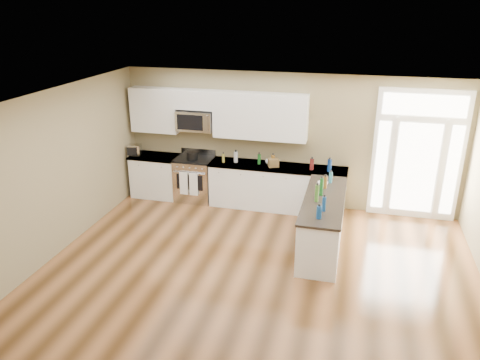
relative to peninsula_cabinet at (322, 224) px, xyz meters
The scene contains 18 objects.
ground 2.46m from the peninsula_cabinet, 112.44° to the right, with size 8.00×8.00×0.00m, color #462C13.
room_shell 2.74m from the peninsula_cabinet, 112.44° to the right, with size 8.00×8.00×8.00m.
back_cabinet_left 4.06m from the peninsula_cabinet, 159.09° to the left, with size 1.10×0.66×0.94m.
back_cabinet_right 1.81m from the peninsula_cabinet, 126.68° to the left, with size 2.85×0.66×0.94m.
peninsula_cabinet is the anchor object (origin of this frame).
upper_cabinet_left 4.39m from the peninsula_cabinet, 157.26° to the left, with size 1.04×0.33×0.95m, color white.
upper_cabinet_right 2.65m from the peninsula_cabinet, 133.15° to the left, with size 1.94×0.33×0.95m, color white.
upper_cabinet_short 3.73m from the peninsula_cabinet, 150.98° to the left, with size 0.82×0.33×0.40m, color white.
microwave 3.53m from the peninsula_cabinet, 151.57° to the left, with size 0.78×0.41×0.42m.
entry_door 2.52m from the peninsula_cabinet, 46.51° to the left, with size 1.70×0.10×2.60m.
kitchen_range 3.24m from the peninsula_cabinet, 153.48° to the left, with size 0.80×0.70×1.08m.
stockpot 3.27m from the peninsula_cabinet, 154.86° to the left, with size 0.24×0.24×0.19m, color black.
toaster_oven 4.52m from the peninsula_cabinet, 162.18° to the left, with size 0.28×0.22×0.24m, color silver.
cardboard_box 1.89m from the peninsula_cabinet, 130.04° to the left, with size 0.21×0.15×0.17m, color brown.
bowl_left 4.51m from the peninsula_cabinet, 162.25° to the left, with size 0.21×0.21×0.05m, color white.
bowl_peninsula 0.81m from the peninsula_cabinet, 97.69° to the left, with size 0.19×0.19×0.06m, color white.
cup_counter 2.08m from the peninsula_cabinet, 130.23° to the left, with size 0.12×0.12×0.09m, color white.
counter_bottles 1.09m from the peninsula_cabinet, 128.96° to the left, with size 2.33×2.39×0.32m.
Camera 1 is at (1.37, -5.31, 4.14)m, focal length 35.00 mm.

